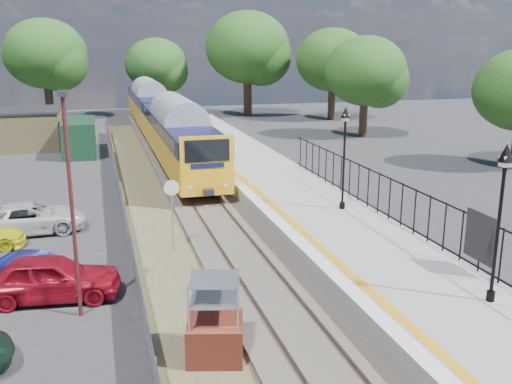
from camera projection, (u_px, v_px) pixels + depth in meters
name	position (u px, v px, depth m)	size (l,w,h in m)	color
ground	(268.00, 295.00, 19.00)	(120.00, 120.00, 0.00)	#2D2D30
track_bed	(202.00, 213.00, 27.87)	(5.90, 80.00, 0.29)	#473F38
platform	(304.00, 208.00, 27.44)	(5.00, 70.00, 0.90)	gray
platform_edge	(263.00, 202.00, 26.79)	(0.90, 70.00, 0.01)	silver
victorian_lamp_south	(503.00, 187.00, 15.63)	(0.44, 0.44, 4.60)	black
victorian_lamp_north	(345.00, 134.00, 24.90)	(0.44, 0.44, 4.60)	black
palisade_fence	(412.00, 209.00, 22.33)	(0.12, 26.00, 2.00)	black
wire_fence	(121.00, 197.00, 28.94)	(0.06, 52.00, 1.20)	#999EA3
outbuilding	(21.00, 131.00, 44.87)	(10.80, 10.10, 3.12)	tan
tree_line	(160.00, 60.00, 56.86)	(56.80, 43.80, 11.88)	#332319
train	(161.00, 116.00, 47.23)	(2.82, 40.83, 3.51)	#EAA314
brick_plinth	(215.00, 320.00, 14.86)	(1.76, 1.76, 2.33)	maroon
speed_sign	(172.00, 203.00, 22.30)	(0.60, 0.10, 3.00)	#999EA3
carpark_lamp	(71.00, 193.00, 16.55)	(0.25, 0.50, 6.84)	#4E1A1B
car_red	(50.00, 278.00, 18.48)	(1.79, 4.45, 1.52)	maroon
car_blue	(36.00, 276.00, 18.85)	(1.40, 4.03, 1.33)	navy
car_white	(29.00, 218.00, 25.09)	(2.20, 4.78, 1.33)	silver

